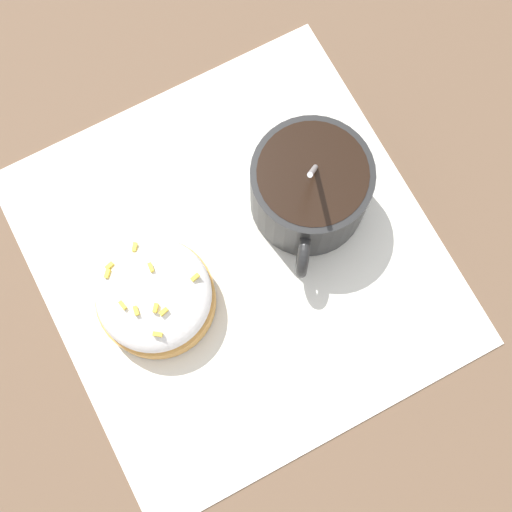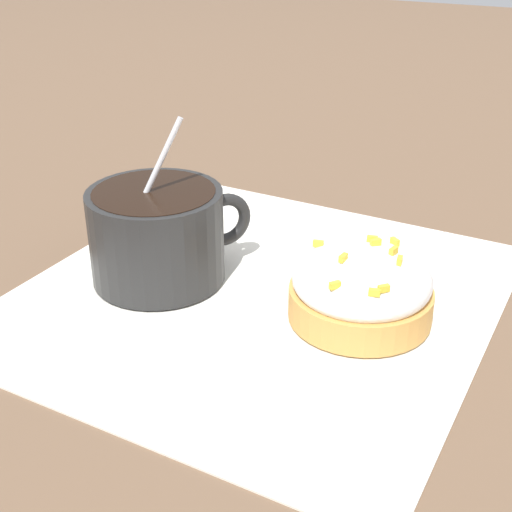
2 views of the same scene
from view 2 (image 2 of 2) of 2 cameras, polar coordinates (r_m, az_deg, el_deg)
name	(u,v)px [view 2 (image 2 of 2)]	position (r m, az deg, el deg)	size (l,w,h in m)	color
ground_plane	(258,295)	(0.51, 0.19, -3.17)	(3.00, 3.00, 0.00)	brown
paper_napkin	(258,294)	(0.51, 0.19, -3.02)	(0.33, 0.34, 0.00)	white
coffee_cup	(158,231)	(0.51, -7.84, 2.00)	(0.10, 0.11, 0.12)	black
frosted_pastry	(361,288)	(0.47, 8.42, -2.54)	(0.09, 0.09, 0.05)	#D19347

